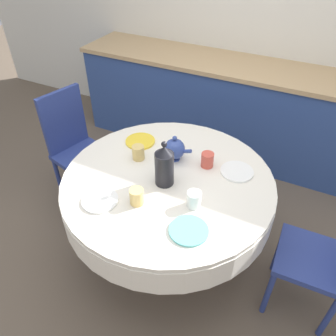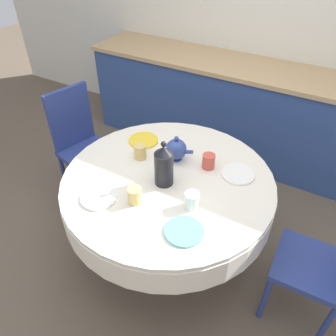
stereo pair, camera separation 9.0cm
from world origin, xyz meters
name	(u,v)px [view 1 (the left image)]	position (x,y,z in m)	size (l,w,h in m)	color
ground_plane	(168,250)	(0.00, 0.00, 0.00)	(12.00, 12.00, 0.00)	brown
wall_back	(258,14)	(0.00, 1.86, 1.30)	(7.00, 0.05, 2.60)	silver
kitchen_counter	(236,110)	(0.00, 1.53, 0.47)	(3.24, 0.64, 0.94)	#2D4784
dining_table	(168,192)	(0.00, 0.00, 0.62)	(1.36, 1.36, 0.74)	olive
chair_left	(331,254)	(1.03, 0.03, 0.54)	(0.41, 0.41, 0.98)	navy
chair_right	(75,144)	(-0.99, 0.25, 0.54)	(0.49, 0.49, 0.98)	navy
plate_near_left	(100,200)	(-0.26, -0.36, 0.75)	(0.21, 0.21, 0.01)	white
cup_near_left	(137,197)	(-0.06, -0.28, 0.79)	(0.08, 0.08, 0.10)	#DBB766
plate_near_right	(189,230)	(0.29, -0.34, 0.75)	(0.21, 0.21, 0.01)	#60BCB7
cup_near_right	(194,199)	(0.24, -0.15, 0.79)	(0.08, 0.08, 0.10)	white
plate_far_left	(140,141)	(-0.36, 0.27, 0.75)	(0.21, 0.21, 0.01)	yellow
cup_far_left	(138,153)	(-0.27, 0.09, 0.79)	(0.08, 0.08, 0.10)	#DBB766
plate_far_right	(237,172)	(0.37, 0.25, 0.75)	(0.21, 0.21, 0.01)	white
cup_far_right	(207,160)	(0.18, 0.22, 0.79)	(0.08, 0.08, 0.10)	#CC4C3D
coffee_carafe	(164,166)	(0.00, -0.05, 0.88)	(0.12, 0.12, 0.31)	black
teapot	(175,149)	(-0.05, 0.20, 0.82)	(0.19, 0.14, 0.18)	#33478E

